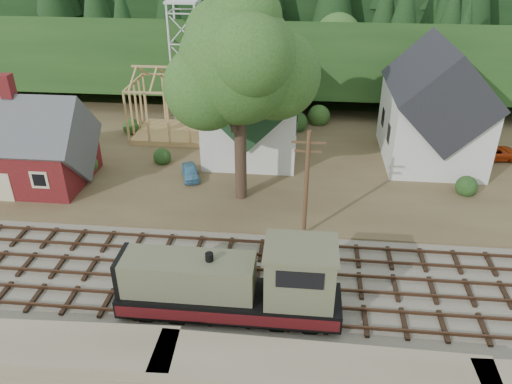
# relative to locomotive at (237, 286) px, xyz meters

# --- Properties ---
(ground) EXTENTS (140.00, 140.00, 0.00)m
(ground) POSITION_rel_locomotive_xyz_m (-3.47, 3.00, -2.13)
(ground) COLOR #384C1E
(ground) RESTS_ON ground
(railroad_bed) EXTENTS (64.00, 11.00, 0.16)m
(railroad_bed) POSITION_rel_locomotive_xyz_m (-3.47, 3.00, -2.05)
(railroad_bed) COLOR #726B5B
(railroad_bed) RESTS_ON ground
(village_flat) EXTENTS (64.00, 26.00, 0.30)m
(village_flat) POSITION_rel_locomotive_xyz_m (-3.47, 21.00, -1.98)
(village_flat) COLOR brown
(village_flat) RESTS_ON ground
(hillside) EXTENTS (70.00, 28.96, 12.74)m
(hillside) POSITION_rel_locomotive_xyz_m (-3.47, 45.00, -2.13)
(hillside) COLOR #1E3F19
(hillside) RESTS_ON ground
(ridge) EXTENTS (80.00, 20.00, 12.00)m
(ridge) POSITION_rel_locomotive_xyz_m (-3.47, 61.00, -2.13)
(ridge) COLOR black
(ridge) RESTS_ON ground
(depot) EXTENTS (10.80, 7.41, 9.00)m
(depot) POSITION_rel_locomotive_xyz_m (-19.47, 14.00, 1.09)
(depot) COLOR #551315
(depot) RESTS_ON village_flat
(church) EXTENTS (8.40, 15.17, 13.00)m
(church) POSITION_rel_locomotive_xyz_m (-1.47, 22.68, 3.05)
(church) COLOR silver
(church) RESTS_ON village_flat
(farmhouse) EXTENTS (8.40, 10.80, 10.60)m
(farmhouse) POSITION_rel_locomotive_xyz_m (14.53, 22.00, 2.74)
(farmhouse) COLOR silver
(farmhouse) RESTS_ON village_flat
(timber_frame) EXTENTS (8.20, 6.20, 6.99)m
(timber_frame) POSITION_rel_locomotive_xyz_m (-9.47, 25.00, 1.14)
(timber_frame) COLOR tan
(timber_frame) RESTS_ON village_flat
(lattice_tower) EXTENTS (3.20, 3.20, 12.12)m
(lattice_tower) POSITION_rel_locomotive_xyz_m (-9.47, 31.00, 7.91)
(lattice_tower) COLOR silver
(lattice_tower) RESTS_ON village_flat
(big_tree) EXTENTS (10.90, 8.40, 14.70)m
(big_tree) POSITION_rel_locomotive_xyz_m (-1.30, 13.08, 8.09)
(big_tree) COLOR #38281E
(big_tree) RESTS_ON village_flat
(telegraph_pole_near) EXTENTS (2.20, 0.28, 8.00)m
(telegraph_pole_near) POSITION_rel_locomotive_xyz_m (3.53, 8.20, 2.12)
(telegraph_pole_near) COLOR #4C331E
(telegraph_pole_near) RESTS_ON ground
(locomotive) EXTENTS (12.00, 3.00, 4.80)m
(locomotive) POSITION_rel_locomotive_xyz_m (0.00, 0.00, 0.00)
(locomotive) COLOR black
(locomotive) RESTS_ON railroad_bed
(car_blue) EXTENTS (2.26, 3.49, 1.10)m
(car_blue) POSITION_rel_locomotive_xyz_m (-6.16, 15.80, -1.27)
(car_blue) COLOR #5A99C1
(car_blue) RESTS_ON village_flat
(car_green) EXTENTS (3.44, 1.70, 1.08)m
(car_green) POSITION_rel_locomotive_xyz_m (-20.36, 13.10, -1.28)
(car_green) COLOR #99B980
(car_green) RESTS_ON village_flat
(car_red) EXTENTS (4.78, 2.69, 1.26)m
(car_red) POSITION_rel_locomotive_xyz_m (20.61, 22.32, -1.19)
(car_red) COLOR #C63B0F
(car_red) RESTS_ON village_flat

